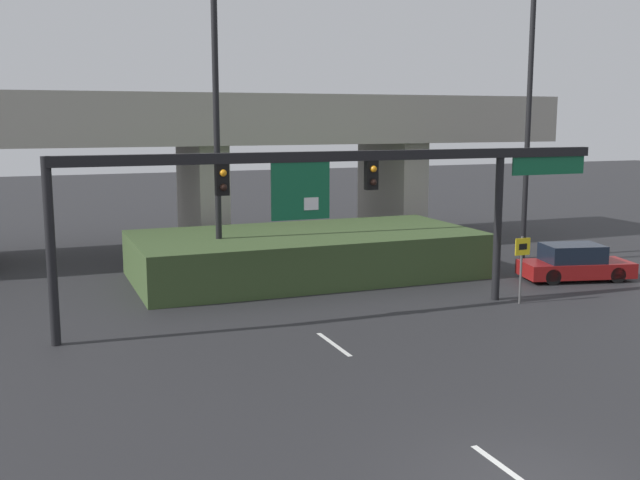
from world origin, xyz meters
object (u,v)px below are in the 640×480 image
speed_limit_sign (522,260)px  highway_light_pole_near (215,76)px  signal_gantry (341,181)px  highway_light_pole_far (531,64)px  parked_sedan_near_right (575,263)px

speed_limit_sign → highway_light_pole_near: highway_light_pole_near is taller
signal_gantry → highway_light_pole_near: bearing=112.5°
signal_gantry → highway_light_pole_near: 7.51m
highway_light_pole_far → signal_gantry: bearing=-152.0°
speed_limit_sign → highway_light_pole_far: size_ratio=0.14×
parked_sedan_near_right → highway_light_pole_near: bearing=175.1°
highway_light_pole_far → parked_sedan_near_right: (-0.94, -4.65, -8.17)m
highway_light_pole_far → parked_sedan_near_right: bearing=-101.4°
signal_gantry → speed_limit_sign: size_ratio=7.83×
parked_sedan_near_right → highway_light_pole_far: bearing=91.9°
signal_gantry → highway_light_pole_far: bearing=28.0°
highway_light_pole_far → parked_sedan_near_right: highway_light_pole_far is taller
speed_limit_sign → parked_sedan_near_right: 5.16m
signal_gantry → parked_sedan_near_right: 11.70m
signal_gantry → parked_sedan_near_right: size_ratio=4.02×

